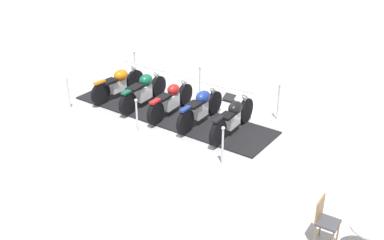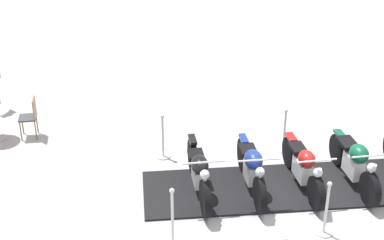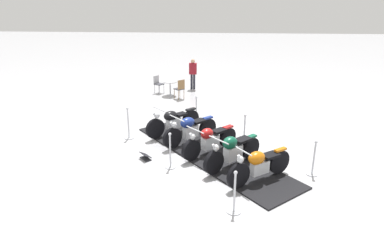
% 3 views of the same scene
% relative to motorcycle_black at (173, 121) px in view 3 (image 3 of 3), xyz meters
% --- Properties ---
extents(ground_plane, '(80.00, 80.00, 0.00)m').
position_rel_motorcycle_black_xyz_m(ground_plane, '(-1.39, 1.58, -0.52)').
color(ground_plane, '#B2B2B7').
extents(display_platform, '(5.43, 5.97, 0.04)m').
position_rel_motorcycle_black_xyz_m(display_platform, '(-1.39, 1.58, -0.50)').
color(display_platform, black).
rests_on(display_platform, ground_plane).
extents(motorcycle_black, '(1.76, 1.66, 1.05)m').
position_rel_motorcycle_black_xyz_m(motorcycle_black, '(0.00, 0.00, 0.00)').
color(motorcycle_black, black).
rests_on(motorcycle_black, display_platform).
extents(motorcycle_navy, '(1.71, 1.56, 1.01)m').
position_rel_motorcycle_black_xyz_m(motorcycle_navy, '(-0.68, 0.80, 0.02)').
color(motorcycle_navy, black).
rests_on(motorcycle_navy, display_platform).
extents(motorcycle_maroon, '(1.68, 1.65, 0.97)m').
position_rel_motorcycle_black_xyz_m(motorcycle_maroon, '(-1.37, 1.60, -0.03)').
color(motorcycle_maroon, black).
rests_on(motorcycle_maroon, display_platform).
extents(motorcycle_forest, '(1.69, 1.64, 0.99)m').
position_rel_motorcycle_black_xyz_m(motorcycle_forest, '(-2.05, 2.40, 0.01)').
color(motorcycle_forest, black).
rests_on(motorcycle_forest, display_platform).
extents(motorcycle_copper, '(1.80, 1.35, 1.02)m').
position_rel_motorcycle_black_xyz_m(motorcycle_copper, '(-2.72, 3.20, 0.01)').
color(motorcycle_copper, black).
rests_on(motorcycle_copper, display_platform).
extents(stanchion_right_rear, '(0.35, 0.35, 1.06)m').
position_rel_motorcycle_black_xyz_m(stanchion_right_rear, '(-2.02, 4.62, -0.20)').
color(stanchion_right_rear, silver).
rests_on(stanchion_right_rear, ground_plane).
extents(stanchion_right_mid, '(0.32, 0.32, 1.09)m').
position_rel_motorcycle_black_xyz_m(stanchion_right_mid, '(-0.25, 2.54, -0.17)').
color(stanchion_right_mid, silver).
rests_on(stanchion_right_mid, ground_plane).
extents(stanchion_right_front, '(0.34, 0.34, 1.14)m').
position_rel_motorcycle_black_xyz_m(stanchion_right_front, '(1.51, 0.47, -0.17)').
color(stanchion_right_front, silver).
rests_on(stanchion_right_front, ground_plane).
extents(stanchion_left_front, '(0.32, 0.32, 1.05)m').
position_rel_motorcycle_black_xyz_m(stanchion_left_front, '(-0.76, -1.46, -0.18)').
color(stanchion_left_front, silver).
rests_on(stanchion_left_front, ground_plane).
extents(stanchion_left_mid, '(0.30, 0.30, 1.06)m').
position_rel_motorcycle_black_xyz_m(stanchion_left_mid, '(-2.53, 0.61, -0.16)').
color(stanchion_left_mid, silver).
rests_on(stanchion_left_mid, ground_plane).
extents(stanchion_left_rear, '(0.30, 0.30, 1.04)m').
position_rel_motorcycle_black_xyz_m(stanchion_left_rear, '(-4.29, 2.69, -0.17)').
color(stanchion_left_rear, silver).
rests_on(stanchion_left_rear, ground_plane).
extents(info_placard, '(0.43, 0.45, 0.22)m').
position_rel_motorcycle_black_xyz_m(info_placard, '(0.59, 2.08, -0.45)').
color(info_placard, '#333338').
rests_on(info_placard, ground_plane).
extents(cafe_table, '(0.74, 0.74, 0.74)m').
position_rel_motorcycle_black_xyz_m(cafe_table, '(0.80, -5.19, 0.03)').
color(cafe_table, '#B7B7BC').
rests_on(cafe_table, ground_plane).
extents(cafe_chair_near_table, '(0.57, 0.57, 0.98)m').
position_rel_motorcycle_black_xyz_m(cafe_chair_near_table, '(0.23, -4.59, 0.04)').
color(cafe_chair_near_table, olive).
rests_on(cafe_chair_near_table, ground_plane).
extents(cafe_chair_across_table, '(0.55, 0.55, 0.91)m').
position_rel_motorcycle_black_xyz_m(cafe_chair_across_table, '(1.49, -5.63, 0.01)').
color(cafe_chair_across_table, '#B7B7BC').
rests_on(cafe_chair_across_table, ground_plane).
extents(bystander_person, '(0.40, 0.22, 1.64)m').
position_rel_motorcycle_black_xyz_m(bystander_person, '(-0.26, -6.57, 0.46)').
color(bystander_person, '#23232D').
rests_on(bystander_person, ground_plane).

